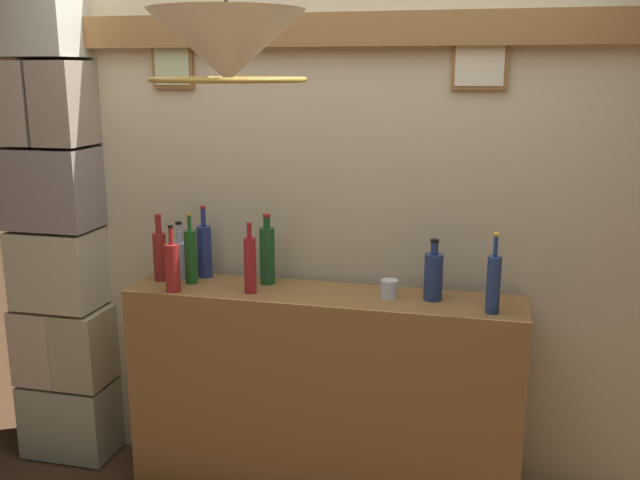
{
  "coord_description": "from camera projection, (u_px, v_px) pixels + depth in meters",
  "views": [
    {
      "loc": [
        0.69,
        -2.03,
        1.94
      ],
      "look_at": [
        0.0,
        0.79,
        1.25
      ],
      "focal_mm": 39.89,
      "sensor_mm": 36.0,
      "label": 1
    }
  ],
  "objects": [
    {
      "name": "panelled_rear_partition",
      "position": [
        336.0,
        218.0,
        3.27
      ],
      "size": [
        3.42,
        0.15,
        2.44
      ],
      "color": "beige",
      "rests_on": "ground"
    },
    {
      "name": "stone_pillar",
      "position": [
        58.0,
        233.0,
        3.47
      ],
      "size": [
        0.46,
        0.33,
        2.38
      ],
      "color": "#ABB195",
      "rests_on": "ground"
    },
    {
      "name": "bar_shelf_unit",
      "position": [
        323.0,
        399.0,
        3.21
      ],
      "size": [
        1.74,
        0.35,
        1.0
      ],
      "primitive_type": "cube",
      "color": "olive",
      "rests_on": "ground"
    },
    {
      "name": "liquor_bottle_whiskey",
      "position": [
        173.0,
        266.0,
        3.09
      ],
      "size": [
        0.06,
        0.06,
        0.3
      ],
      "color": "maroon",
      "rests_on": "bar_shelf_unit"
    },
    {
      "name": "liquor_bottle_rum",
      "position": [
        180.0,
        258.0,
        3.31
      ],
      "size": [
        0.07,
        0.07,
        0.27
      ],
      "color": "#B1C0DE",
      "rests_on": "bar_shelf_unit"
    },
    {
      "name": "liquor_bottle_scotch",
      "position": [
        267.0,
        254.0,
        3.21
      ],
      "size": [
        0.07,
        0.07,
        0.32
      ],
      "color": "#195327",
      "rests_on": "bar_shelf_unit"
    },
    {
      "name": "liquor_bottle_brandy",
      "position": [
        250.0,
        264.0,
        3.07
      ],
      "size": [
        0.05,
        0.05,
        0.31
      ],
      "color": "maroon",
      "rests_on": "bar_shelf_unit"
    },
    {
      "name": "liquor_bottle_bourbon",
      "position": [
        204.0,
        250.0,
        3.31
      ],
      "size": [
        0.07,
        0.07,
        0.34
      ],
      "color": "navy",
      "rests_on": "bar_shelf_unit"
    },
    {
      "name": "liquor_bottle_mezcal",
      "position": [
        191.0,
        256.0,
        3.22
      ],
      "size": [
        0.06,
        0.06,
        0.33
      ],
      "color": "#195820",
      "rests_on": "bar_shelf_unit"
    },
    {
      "name": "liquor_bottle_vodka",
      "position": [
        160.0,
        254.0,
        3.26
      ],
      "size": [
        0.06,
        0.06,
        0.31
      ],
      "color": "maroon",
      "rests_on": "bar_shelf_unit"
    },
    {
      "name": "liquor_bottle_rye",
      "position": [
        433.0,
        275.0,
        2.98
      ],
      "size": [
        0.08,
        0.08,
        0.26
      ],
      "color": "navy",
      "rests_on": "bar_shelf_unit"
    },
    {
      "name": "liquor_bottle_port",
      "position": [
        493.0,
        283.0,
        2.82
      ],
      "size": [
        0.06,
        0.06,
        0.33
      ],
      "color": "navy",
      "rests_on": "bar_shelf_unit"
    },
    {
      "name": "glass_tumbler_rocks",
      "position": [
        389.0,
        289.0,
        3.03
      ],
      "size": [
        0.07,
        0.07,
        0.08
      ],
      "color": "silver",
      "rests_on": "bar_shelf_unit"
    },
    {
      "name": "pendant_lamp",
      "position": [
        227.0,
        48.0,
        2.14
      ],
      "size": [
        0.48,
        0.48,
        0.56
      ],
      "color": "#EFE5C6"
    }
  ]
}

